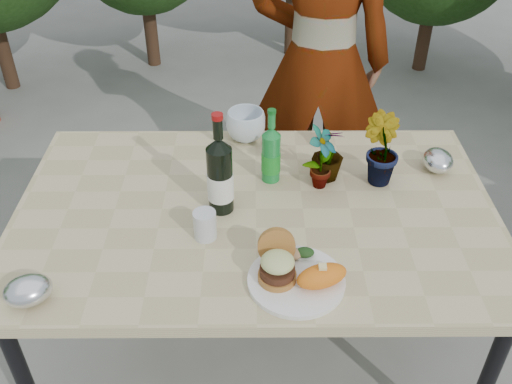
{
  "coord_description": "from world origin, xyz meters",
  "views": [
    {
      "loc": [
        -0.01,
        -1.48,
        1.94
      ],
      "look_at": [
        0.0,
        -0.08,
        0.88
      ],
      "focal_mm": 40.0,
      "sensor_mm": 36.0,
      "label": 1
    }
  ],
  "objects_px": {
    "wine_bottle": "(220,176)",
    "person": "(320,62)",
    "patio_table": "(256,222)",
    "dinner_plate": "(296,281)"
  },
  "relations": [
    {
      "from": "dinner_plate",
      "to": "wine_bottle",
      "type": "height_order",
      "value": "wine_bottle"
    },
    {
      "from": "person",
      "to": "wine_bottle",
      "type": "bearing_deg",
      "value": 73.27
    },
    {
      "from": "dinner_plate",
      "to": "person",
      "type": "distance_m",
      "value": 1.25
    },
    {
      "from": "dinner_plate",
      "to": "wine_bottle",
      "type": "relative_size",
      "value": 0.78
    },
    {
      "from": "patio_table",
      "to": "wine_bottle",
      "type": "relative_size",
      "value": 4.48
    },
    {
      "from": "dinner_plate",
      "to": "wine_bottle",
      "type": "bearing_deg",
      "value": 123.86
    },
    {
      "from": "dinner_plate",
      "to": "person",
      "type": "xyz_separation_m",
      "value": [
        0.18,
        1.24,
        0.11
      ]
    },
    {
      "from": "wine_bottle",
      "to": "person",
      "type": "relative_size",
      "value": 0.21
    },
    {
      "from": "wine_bottle",
      "to": "person",
      "type": "xyz_separation_m",
      "value": [
        0.41,
        0.9,
        -0.01
      ]
    },
    {
      "from": "patio_table",
      "to": "person",
      "type": "height_order",
      "value": "person"
    }
  ]
}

